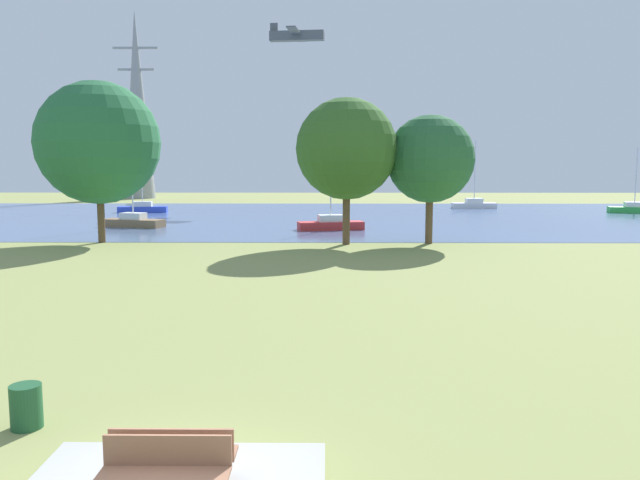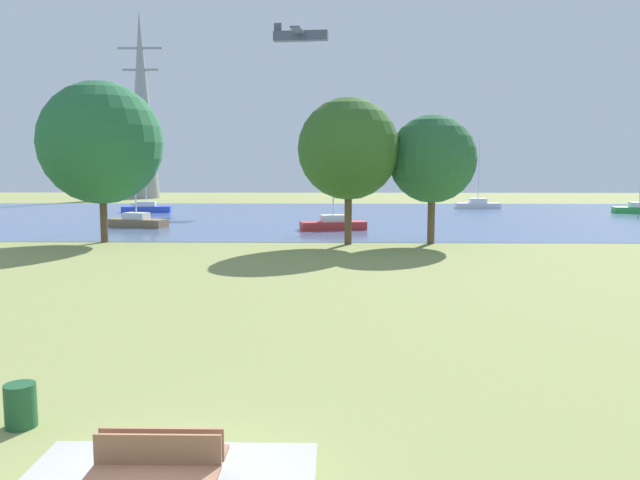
# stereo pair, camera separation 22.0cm
# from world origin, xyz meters

# --- Properties ---
(ground_plane) EXTENTS (160.00, 160.00, 0.00)m
(ground_plane) POSITION_xyz_m (0.00, 22.00, 0.00)
(ground_plane) COLOR #8C9351
(bench_facing_water) EXTENTS (1.80, 0.48, 0.89)m
(bench_facing_water) POSITION_xyz_m (0.00, 0.27, 0.47)
(bench_facing_water) COLOR tan
(bench_facing_water) RESTS_ON concrete_pad
(bench_facing_inland) EXTENTS (1.80, 0.48, 0.89)m
(bench_facing_inland) POSITION_xyz_m (0.00, -0.27, 0.47)
(bench_facing_inland) COLOR tan
(bench_facing_inland) RESTS_ON concrete_pad
(litter_bin) EXTENTS (0.56, 0.56, 0.80)m
(litter_bin) POSITION_xyz_m (-3.20, 2.40, 0.40)
(litter_bin) COLOR #1E512D
(litter_bin) RESTS_ON ground
(water_surface) EXTENTS (140.00, 40.00, 0.02)m
(water_surface) POSITION_xyz_m (0.00, 50.00, 0.01)
(water_surface) COLOR #526C9D
(water_surface) RESTS_ON ground
(sailboat_red) EXTENTS (5.01, 2.46, 5.64)m
(sailboat_red) POSITION_xyz_m (2.54, 37.77, 0.45)
(sailboat_red) COLOR red
(sailboat_red) RESTS_ON water_surface
(sailboat_green) EXTENTS (5.00, 2.37, 6.46)m
(sailboat_green) POSITION_xyz_m (32.99, 54.67, 0.46)
(sailboat_green) COLOR green
(sailboat_green) RESTS_ON water_surface
(sailboat_blue) EXTENTS (4.95, 2.11, 6.19)m
(sailboat_blue) POSITION_xyz_m (-16.33, 54.92, 0.45)
(sailboat_blue) COLOR blue
(sailboat_blue) RESTS_ON water_surface
(sailboat_brown) EXTENTS (5.03, 2.81, 7.33)m
(sailboat_brown) POSITION_xyz_m (-12.65, 39.71, 0.47)
(sailboat_brown) COLOR brown
(sailboat_brown) RESTS_ON water_surface
(sailboat_white) EXTENTS (4.86, 1.70, 7.47)m
(sailboat_white) POSITION_xyz_m (18.58, 61.43, 0.47)
(sailboat_white) COLOR white
(sailboat_white) RESTS_ON water_surface
(tree_west_near) EXTENTS (7.45, 7.45, 9.82)m
(tree_west_near) POSITION_xyz_m (-11.65, 30.04, 6.09)
(tree_west_near) COLOR brown
(tree_west_near) RESTS_ON ground
(tree_east_far) EXTENTS (6.04, 6.04, 8.73)m
(tree_east_far) POSITION_xyz_m (3.42, 29.27, 5.70)
(tree_east_far) COLOR brown
(tree_east_far) RESTS_ON ground
(tree_mid_shore) EXTENTS (5.28, 5.28, 7.76)m
(tree_mid_shore) POSITION_xyz_m (8.47, 29.73, 5.10)
(tree_mid_shore) COLOR brown
(tree_mid_shore) RESTS_ON ground
(electricity_pylon) EXTENTS (6.40, 4.40, 26.63)m
(electricity_pylon) POSITION_xyz_m (-24.91, 83.17, 13.33)
(electricity_pylon) COLOR gray
(electricity_pylon) RESTS_ON ground
(light_aircraft) EXTENTS (6.48, 8.47, 2.10)m
(light_aircraft) POSITION_xyz_m (-1.30, 67.46, 19.83)
(light_aircraft) COLOR #4C5156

